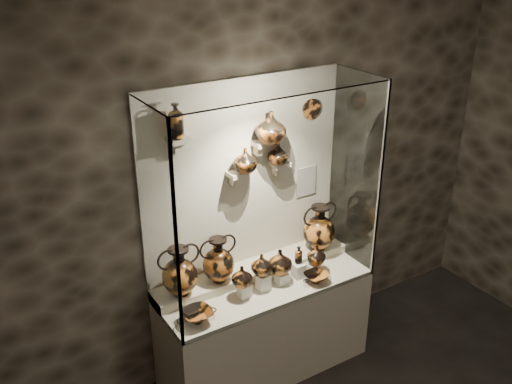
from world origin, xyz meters
TOP-DOWN VIEW (x-y plane):
  - wall_back at (0.00, 2.50)m, footprint 5.00×0.02m
  - plinth at (0.00, 2.18)m, footprint 1.70×0.60m
  - front_tier at (0.00, 2.18)m, footprint 1.68×0.58m
  - rear_tier at (0.00, 2.35)m, footprint 1.70×0.25m
  - back_panel at (0.00, 2.50)m, footprint 1.70×0.03m
  - glass_front at (0.00, 1.88)m, footprint 1.70×0.01m
  - glass_left at (-0.85, 2.18)m, footprint 0.01×0.60m
  - glass_right at (0.85, 2.18)m, footprint 0.01×0.60m
  - glass_top at (0.00, 2.18)m, footprint 1.70×0.60m
  - frame_post_left at (-0.84, 1.89)m, footprint 0.02×0.02m
  - frame_post_right at (0.84, 1.89)m, footprint 0.02×0.02m
  - pedestal_a at (-0.22, 2.13)m, footprint 0.09×0.09m
  - pedestal_b at (-0.05, 2.13)m, footprint 0.09×0.09m
  - pedestal_c at (0.12, 2.13)m, footprint 0.09×0.09m
  - pedestal_d at (0.28, 2.13)m, footprint 0.09×0.09m
  - pedestal_e at (0.42, 2.13)m, footprint 0.09×0.09m
  - bracket_ul at (-0.55, 2.42)m, footprint 0.14×0.12m
  - bracket_ca at (-0.10, 2.42)m, footprint 0.14×0.12m
  - bracket_cb at (0.10, 2.42)m, footprint 0.10×0.12m
  - bracket_cc at (0.28, 2.42)m, footprint 0.14×0.12m
  - amphora_left at (-0.65, 2.32)m, footprint 0.38×0.38m
  - amphora_mid at (-0.33, 2.32)m, footprint 0.38×0.38m
  - amphora_right at (0.62, 2.31)m, footprint 0.40×0.40m
  - jug_a at (-0.24, 2.13)m, footprint 0.16×0.16m
  - jug_b at (-0.06, 2.15)m, footprint 0.20×0.20m
  - jug_c at (0.11, 2.15)m, footprint 0.22×0.22m
  - jug_e at (0.44, 2.11)m, footprint 0.18×0.18m
  - lekythos_small at (0.29, 2.15)m, footprint 0.07×0.07m
  - kylix_left at (-0.66, 2.03)m, footprint 0.29×0.25m
  - kylix_right at (0.36, 1.99)m, footprint 0.30×0.28m
  - lekythos_tall at (-0.57, 2.40)m, footprint 0.13×0.13m
  - ovoid_vase_a at (-0.05, 2.38)m, footprint 0.18×0.18m
  - ovoid_vase_b at (0.15, 2.36)m, footprint 0.30×0.30m
  - ovoid_vase_c at (0.24, 2.39)m, footprint 0.21×0.21m
  - wall_plate at (0.60, 2.47)m, footprint 0.17×0.02m
  - info_placard at (0.58, 2.47)m, footprint 0.19×0.01m

SIDE VIEW (x-z plane):
  - plinth at x=0.00m, z-range 0.00..0.80m
  - front_tier at x=0.00m, z-range 0.80..0.83m
  - rear_tier at x=0.00m, z-range 0.80..0.90m
  - pedestal_e at x=0.42m, z-range 0.83..0.91m
  - pedestal_c at x=0.12m, z-range 0.83..0.92m
  - kylix_right at x=0.36m, z-range 0.83..0.92m
  - pedestal_a at x=-0.22m, z-range 0.83..0.93m
  - kylix_left at x=-0.66m, z-range 0.83..0.94m
  - pedestal_d at x=0.28m, z-range 0.83..0.95m
  - pedestal_b at x=-0.05m, z-range 0.83..0.96m
  - jug_e at x=0.44m, z-range 0.91..1.07m
  - jug_a at x=-0.24m, z-range 0.93..1.10m
  - jug_c at x=0.11m, z-range 0.92..1.12m
  - lekythos_small at x=0.29m, z-range 0.95..1.11m
  - jug_b at x=-0.06m, z-range 0.96..1.13m
  - amphora_mid at x=-0.33m, z-range 0.90..1.26m
  - amphora_left at x=-0.65m, z-range 0.90..1.29m
  - amphora_right at x=0.62m, z-range 0.90..1.30m
  - info_placard at x=0.58m, z-range 1.34..1.59m
  - wall_back at x=0.00m, z-range 0.00..3.20m
  - back_panel at x=0.00m, z-range 0.80..2.40m
  - glass_front at x=0.00m, z-range 0.80..2.40m
  - glass_left at x=-0.85m, z-range 0.80..2.40m
  - glass_right at x=0.85m, z-range 0.80..2.40m
  - frame_post_left at x=-0.84m, z-range 0.80..2.40m
  - frame_post_right at x=0.84m, z-range 0.80..2.40m
  - bracket_ca at x=-0.10m, z-range 1.68..1.72m
  - bracket_cc at x=0.28m, z-range 1.68..1.72m
  - ovoid_vase_c at x=0.24m, z-range 1.72..1.89m
  - ovoid_vase_a at x=-0.05m, z-range 1.72..1.90m
  - bracket_cb at x=0.10m, z-range 1.88..1.92m
  - ovoid_vase_b at x=0.15m, z-range 1.92..2.15m
  - bracket_ul at x=-0.55m, z-range 2.03..2.07m
  - wall_plate at x=0.60m, z-range 1.99..2.16m
  - lekythos_tall at x=-0.57m, z-range 2.07..2.34m
  - glass_top at x=0.00m, z-range 2.39..2.40m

